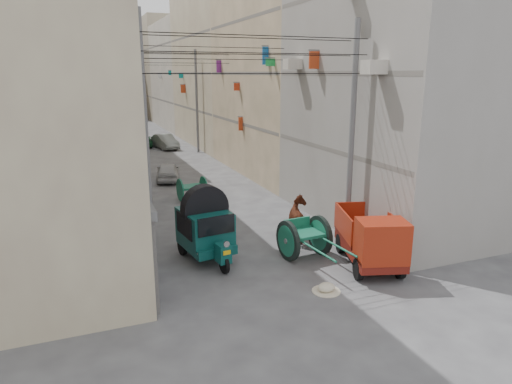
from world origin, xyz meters
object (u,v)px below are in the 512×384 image
auto_rickshaw (205,226)px  second_cart (192,188)px  distant_car_grey (165,142)px  tonga_cart (304,237)px  distant_car_green (142,140)px  distant_car_white (168,172)px  mini_truck (373,243)px  horse (300,220)px  feed_sack (326,287)px

auto_rickshaw → second_cart: bearing=71.8°
distant_car_grey → tonga_cart: bearing=-99.9°
second_cart → distant_car_grey: (1.76, 16.67, -0.01)m
distant_car_green → second_cart: bearing=93.0°
distant_car_white → distant_car_grey: distant_car_grey is taller
tonga_cart → distant_car_green: (-1.69, 27.32, -0.18)m
mini_truck → distant_car_green: mini_truck is taller
horse → mini_truck: bearing=119.7°
feed_sack → auto_rickshaw: bearing=124.8°
mini_truck → distant_car_grey: 27.15m
auto_rickshaw → mini_truck: (4.77, -2.89, -0.25)m
horse → distant_car_grey: 23.78m
feed_sack → horse: horse is taller
tonga_cart → horse: horse is taller
mini_truck → feed_sack: (-2.17, -0.85, -0.78)m
auto_rickshaw → horse: 3.90m
feed_sack → distant_car_grey: size_ratio=0.14×
horse → feed_sack: bearing=87.4°
distant_car_white → mini_truck: bearing=115.7°
auto_rickshaw → distant_car_white: auto_rickshaw is taller
tonga_cart → distant_car_green: 27.37m
second_cart → horse: (2.49, -7.10, 0.18)m
auto_rickshaw → tonga_cart: 3.42m
tonga_cart → distant_car_grey: size_ratio=0.87×
second_cart → mini_truck: bearing=-76.5°
distant_car_grey → mini_truck: bearing=-96.6°
auto_rickshaw → second_cart: auto_rickshaw is taller
mini_truck → distant_car_grey: (-1.65, 27.10, -0.31)m
auto_rickshaw → second_cart: 7.68m
mini_truck → distant_car_grey: mini_truck is taller
second_cart → feed_sack: second_cart is taller
auto_rickshaw → second_cart: (1.36, 7.54, -0.55)m
distant_car_white → second_cart: bearing=105.7°
mini_truck → horse: mini_truck is taller
horse → second_cart: bearing=-56.5°
feed_sack → second_cart: bearing=96.3°
auto_rickshaw → distant_car_white: (1.05, 12.27, -0.63)m
tonga_cart → distant_car_white: (-2.15, 13.42, -0.18)m
tonga_cart → mini_truck: (1.58, -1.74, 0.19)m
second_cart → distant_car_white: (-0.31, 4.73, -0.07)m
auto_rickshaw → horse: size_ratio=1.54×
tonga_cart → horse: 1.72m
tonga_cart → second_cart: tonga_cart is taller
mini_truck → distant_car_white: bearing=121.3°
feed_sack → distant_car_grey: bearing=88.9°
feed_sack → distant_car_white: 16.08m
distant_car_white → feed_sack: bearing=107.4°
mini_truck → distant_car_white: size_ratio=1.16×
auto_rickshaw → tonga_cart: bearing=-27.7°
mini_truck → distant_car_white: mini_truck is taller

